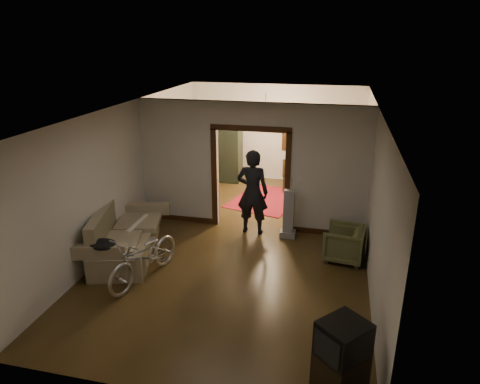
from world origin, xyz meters
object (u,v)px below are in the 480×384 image
(bicycle, at_px, (144,256))
(locker, at_px, (224,148))
(sofa, at_px, (125,231))
(person, at_px, (253,192))
(desk, at_px, (305,173))
(armchair, at_px, (344,243))

(bicycle, distance_m, locker, 5.68)
(sofa, distance_m, person, 2.74)
(locker, bearing_deg, sofa, -97.46)
(bicycle, xyz_separation_m, person, (1.45, 2.33, 0.48))
(sofa, height_order, desk, sofa)
(locker, bearing_deg, person, -64.89)
(sofa, height_order, locker, locker)
(armchair, relative_size, desk, 0.72)
(sofa, distance_m, bicycle, 1.08)
(sofa, relative_size, person, 1.16)
(person, relative_size, locker, 0.95)
(sofa, bearing_deg, armchair, -4.94)
(person, xyz_separation_m, desk, (0.84, 3.36, -0.56))
(sofa, bearing_deg, locker, 66.58)
(bicycle, bearing_deg, sofa, 149.41)
(bicycle, xyz_separation_m, locker, (-0.07, 5.66, 0.53))
(sofa, xyz_separation_m, bicycle, (0.75, -0.77, -0.04))
(person, distance_m, locker, 3.65)
(bicycle, bearing_deg, person, 73.25)
(sofa, bearing_deg, desk, 42.81)
(person, bearing_deg, sofa, 37.06)
(desk, bearing_deg, sofa, -117.30)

